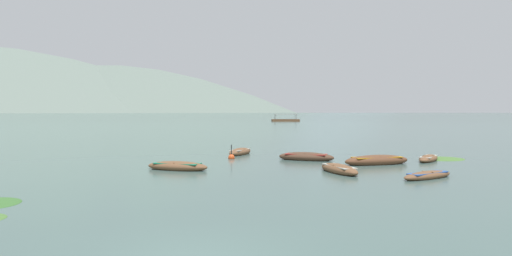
{
  "coord_description": "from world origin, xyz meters",
  "views": [
    {
      "loc": [
        2.11,
        -8.72,
        3.15
      ],
      "look_at": [
        -2.35,
        39.03,
        1.32
      ],
      "focal_mm": 30.5,
      "sensor_mm": 36.0,
      "label": 1
    }
  ],
  "objects_px": {
    "rowboat_2": "(177,166)",
    "mooring_buoy": "(231,157)",
    "ferry_1": "(285,120)",
    "rowboat_1": "(306,157)",
    "rowboat_0": "(428,175)",
    "rowboat_6": "(428,159)",
    "rowboat_5": "(339,169)",
    "rowboat_3": "(240,152)",
    "rowboat_4": "(377,161)"
  },
  "relations": [
    {
      "from": "rowboat_2",
      "to": "mooring_buoy",
      "type": "distance_m",
      "value": 5.98
    },
    {
      "from": "rowboat_0",
      "to": "rowboat_2",
      "type": "height_order",
      "value": "rowboat_2"
    },
    {
      "from": "rowboat_4",
      "to": "ferry_1",
      "type": "height_order",
      "value": "ferry_1"
    },
    {
      "from": "rowboat_2",
      "to": "rowboat_4",
      "type": "xyz_separation_m",
      "value": [
        11.19,
        3.47,
        0.04
      ]
    },
    {
      "from": "rowboat_0",
      "to": "rowboat_2",
      "type": "bearing_deg",
      "value": 171.72
    },
    {
      "from": "rowboat_0",
      "to": "ferry_1",
      "type": "xyz_separation_m",
      "value": [
        -9.61,
        114.99,
        0.31
      ]
    },
    {
      "from": "rowboat_3",
      "to": "rowboat_6",
      "type": "height_order",
      "value": "rowboat_3"
    },
    {
      "from": "rowboat_0",
      "to": "rowboat_6",
      "type": "height_order",
      "value": "rowboat_6"
    },
    {
      "from": "rowboat_1",
      "to": "rowboat_4",
      "type": "relative_size",
      "value": 0.87
    },
    {
      "from": "rowboat_3",
      "to": "rowboat_5",
      "type": "height_order",
      "value": "rowboat_3"
    },
    {
      "from": "rowboat_0",
      "to": "mooring_buoy",
      "type": "xyz_separation_m",
      "value": [
        -10.48,
        7.43,
        -0.03
      ]
    },
    {
      "from": "rowboat_0",
      "to": "rowboat_1",
      "type": "height_order",
      "value": "rowboat_1"
    },
    {
      "from": "rowboat_2",
      "to": "rowboat_6",
      "type": "relative_size",
      "value": 1.18
    },
    {
      "from": "rowboat_1",
      "to": "rowboat_2",
      "type": "relative_size",
      "value": 1.04
    },
    {
      "from": "rowboat_5",
      "to": "mooring_buoy",
      "type": "bearing_deg",
      "value": 137.78
    },
    {
      "from": "rowboat_6",
      "to": "rowboat_5",
      "type": "bearing_deg",
      "value": -136.64
    },
    {
      "from": "rowboat_4",
      "to": "rowboat_5",
      "type": "xyz_separation_m",
      "value": [
        -2.59,
        -3.77,
        -0.04
      ]
    },
    {
      "from": "rowboat_0",
      "to": "mooring_buoy",
      "type": "relative_size",
      "value": 2.9
    },
    {
      "from": "rowboat_1",
      "to": "rowboat_3",
      "type": "height_order",
      "value": "rowboat_1"
    },
    {
      "from": "ferry_1",
      "to": "rowboat_5",
      "type": "bearing_deg",
      "value": -87.16
    },
    {
      "from": "rowboat_6",
      "to": "mooring_buoy",
      "type": "distance_m",
      "value": 12.67
    },
    {
      "from": "rowboat_3",
      "to": "rowboat_5",
      "type": "distance_m",
      "value": 10.9
    },
    {
      "from": "mooring_buoy",
      "to": "ferry_1",
      "type": "bearing_deg",
      "value": 89.54
    },
    {
      "from": "rowboat_2",
      "to": "ferry_1",
      "type": "distance_m",
      "value": 113.19
    },
    {
      "from": "rowboat_3",
      "to": "ferry_1",
      "type": "distance_m",
      "value": 104.56
    },
    {
      "from": "rowboat_0",
      "to": "rowboat_4",
      "type": "distance_m",
      "value": 5.48
    },
    {
      "from": "rowboat_3",
      "to": "ferry_1",
      "type": "height_order",
      "value": "ferry_1"
    },
    {
      "from": "rowboat_0",
      "to": "rowboat_3",
      "type": "bearing_deg",
      "value": 134.61
    },
    {
      "from": "rowboat_3",
      "to": "rowboat_1",
      "type": "bearing_deg",
      "value": -34.53
    },
    {
      "from": "rowboat_0",
      "to": "mooring_buoy",
      "type": "bearing_deg",
      "value": 144.67
    },
    {
      "from": "rowboat_4",
      "to": "rowboat_1",
      "type": "bearing_deg",
      "value": 155.83
    },
    {
      "from": "rowboat_2",
      "to": "rowboat_5",
      "type": "bearing_deg",
      "value": -1.98
    },
    {
      "from": "rowboat_2",
      "to": "rowboat_6",
      "type": "distance_m",
      "value": 15.78
    },
    {
      "from": "rowboat_0",
      "to": "rowboat_3",
      "type": "height_order",
      "value": "rowboat_3"
    },
    {
      "from": "rowboat_4",
      "to": "mooring_buoy",
      "type": "distance_m",
      "value": 9.33
    },
    {
      "from": "rowboat_0",
      "to": "rowboat_4",
      "type": "bearing_deg",
      "value": 104.74
    },
    {
      "from": "rowboat_1",
      "to": "rowboat_6",
      "type": "distance_m",
      "value": 7.74
    },
    {
      "from": "rowboat_5",
      "to": "mooring_buoy",
      "type": "height_order",
      "value": "mooring_buoy"
    },
    {
      "from": "rowboat_3",
      "to": "rowboat_6",
      "type": "distance_m",
      "value": 12.85
    },
    {
      "from": "rowboat_1",
      "to": "ferry_1",
      "type": "distance_m",
      "value": 107.9
    },
    {
      "from": "mooring_buoy",
      "to": "rowboat_0",
      "type": "bearing_deg",
      "value": -35.33
    },
    {
      "from": "rowboat_5",
      "to": "rowboat_6",
      "type": "height_order",
      "value": "rowboat_5"
    },
    {
      "from": "rowboat_4",
      "to": "ferry_1",
      "type": "relative_size",
      "value": 0.49
    },
    {
      "from": "rowboat_6",
      "to": "mooring_buoy",
      "type": "height_order",
      "value": "mooring_buoy"
    },
    {
      "from": "rowboat_0",
      "to": "rowboat_3",
      "type": "relative_size",
      "value": 0.92
    },
    {
      "from": "rowboat_0",
      "to": "rowboat_6",
      "type": "bearing_deg",
      "value": 73.43
    },
    {
      "from": "rowboat_2",
      "to": "rowboat_4",
      "type": "relative_size",
      "value": 0.84
    },
    {
      "from": "rowboat_2",
      "to": "ferry_1",
      "type": "bearing_deg",
      "value": 88.5
    },
    {
      "from": "rowboat_5",
      "to": "rowboat_6",
      "type": "bearing_deg",
      "value": 43.36
    },
    {
      "from": "rowboat_2",
      "to": "mooring_buoy",
      "type": "bearing_deg",
      "value": 69.36
    }
  ]
}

